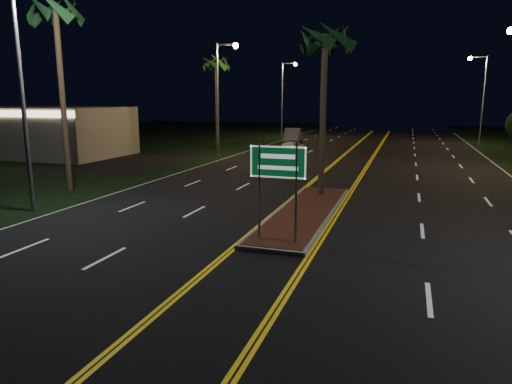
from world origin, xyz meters
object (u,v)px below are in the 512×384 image
at_px(streetlight_left_mid, 222,86).
at_px(streetlight_right_far, 480,89).
at_px(palm_left_near, 55,12).
at_px(car_far, 293,134).
at_px(palm_left_far, 216,64).
at_px(commercial_building, 35,131).
at_px(streetlight_left_near, 28,72).
at_px(streetlight_left_far, 285,91).
at_px(car_near, 290,148).
at_px(palm_median, 325,39).
at_px(median_island, 305,212).
at_px(highway_sign, 278,171).

bearing_deg(streetlight_left_mid, streetlight_right_far, 40.30).
xyz_separation_m(palm_left_near, car_far, (4.31, 30.17, -7.78)).
bearing_deg(palm_left_far, palm_left_near, -89.14).
relative_size(commercial_building, streetlight_left_near, 1.67).
xyz_separation_m(streetlight_left_far, car_far, (2.43, -5.83, -4.76)).
bearing_deg(car_near, palm_median, -63.39).
relative_size(commercial_building, palm_median, 1.81).
bearing_deg(palm_median, streetlight_left_far, 107.58).
bearing_deg(palm_left_near, palm_median, 11.31).
height_order(car_near, car_far, car_far).
relative_size(palm_median, car_near, 1.80).
bearing_deg(streetlight_right_far, palm_median, -108.62).
relative_size(streetlight_left_mid, palm_median, 1.08).
relative_size(streetlight_left_near, palm_median, 1.08).
bearing_deg(streetlight_right_far, median_island, -106.87).
relative_size(commercial_building, streetlight_right_far, 1.67).
distance_m(streetlight_left_far, streetlight_right_far, 21.32).
height_order(median_island, palm_left_near, palm_left_near).
bearing_deg(commercial_building, palm_left_far, 31.25).
xyz_separation_m(car_near, car_far, (-2.95, 12.90, 0.13)).
relative_size(streetlight_left_near, streetlight_right_far, 1.00).
bearing_deg(streetlight_left_mid, palm_left_near, -96.73).
bearing_deg(car_far, palm_left_near, -106.47).
relative_size(streetlight_left_near, car_near, 1.95).
distance_m(palm_median, palm_left_near, 12.82).
bearing_deg(streetlight_left_mid, median_island, -58.02).
height_order(palm_left_far, car_near, palm_left_far).
height_order(streetlight_right_far, palm_left_near, palm_left_near).
distance_m(streetlight_left_far, palm_left_far, 16.28).
xyz_separation_m(median_island, streetlight_left_far, (-10.61, 37.00, 5.57)).
bearing_deg(median_island, palm_left_far, 121.36).
bearing_deg(streetlight_left_mid, palm_left_far, 118.67).
bearing_deg(streetlight_left_mid, commercial_building, -165.39).
height_order(highway_sign, streetlight_left_near, streetlight_left_near).
distance_m(palm_left_near, palm_left_far, 20.02).
relative_size(streetlight_left_near, palm_left_near, 0.92).
bearing_deg(palm_left_far, car_near, -19.87).
bearing_deg(car_far, palm_left_far, -122.74).
bearing_deg(car_near, highway_sign, -69.80).
relative_size(median_island, palm_left_far, 1.16).
bearing_deg(highway_sign, car_near, 103.13).
distance_m(palm_left_far, car_near, 10.64).
bearing_deg(streetlight_left_far, commercial_building, -122.65).
relative_size(highway_sign, streetlight_left_mid, 0.36).
height_order(palm_left_near, car_far, palm_left_near).
bearing_deg(streetlight_left_near, palm_left_far, 95.21).
distance_m(streetlight_left_far, palm_median, 35.18).
height_order(streetlight_left_near, streetlight_left_mid, same).
bearing_deg(commercial_building, streetlight_left_far, 57.35).
distance_m(palm_left_far, car_far, 13.10).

